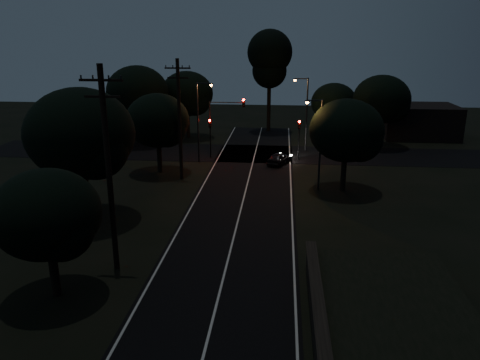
{
  "coord_description": "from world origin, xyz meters",
  "views": [
    {
      "loc": [
        2.91,
        -7.53,
        12.25
      ],
      "look_at": [
        0.0,
        24.0,
        2.5
      ],
      "focal_mm": 35.0,
      "sensor_mm": 36.0,
      "label": 1
    }
  ],
  "objects_px": {
    "utility_pole_mid": "(109,168)",
    "streetlight_a": "(200,117)",
    "utility_pole_far": "(179,118)",
    "signal_mast": "(226,117)",
    "signal_left": "(210,131)",
    "signal_right": "(299,132)",
    "tall_pine": "(270,58)",
    "streetlight_b": "(305,109)",
    "car": "(279,158)",
    "streetlight_c": "(319,138)"
  },
  "relations": [
    {
      "from": "utility_pole_mid",
      "to": "streetlight_a",
      "type": "relative_size",
      "value": 1.38
    },
    {
      "from": "utility_pole_far",
      "to": "signal_mast",
      "type": "bearing_deg",
      "value": 68.89
    },
    {
      "from": "signal_left",
      "to": "signal_right",
      "type": "height_order",
      "value": "same"
    },
    {
      "from": "tall_pine",
      "to": "streetlight_b",
      "type": "height_order",
      "value": "tall_pine"
    },
    {
      "from": "signal_mast",
      "to": "car",
      "type": "bearing_deg",
      "value": -21.11
    },
    {
      "from": "streetlight_a",
      "to": "streetlight_b",
      "type": "height_order",
      "value": "same"
    },
    {
      "from": "streetlight_a",
      "to": "car",
      "type": "relative_size",
      "value": 2.26
    },
    {
      "from": "utility_pole_mid",
      "to": "tall_pine",
      "type": "height_order",
      "value": "tall_pine"
    },
    {
      "from": "signal_right",
      "to": "streetlight_c",
      "type": "distance_m",
      "value": 10.18
    },
    {
      "from": "utility_pole_far",
      "to": "signal_right",
      "type": "distance_m",
      "value": 13.53
    },
    {
      "from": "utility_pole_mid",
      "to": "car",
      "type": "height_order",
      "value": "utility_pole_mid"
    },
    {
      "from": "utility_pole_far",
      "to": "car",
      "type": "xyz_separation_m",
      "value": [
        8.64,
        5.85,
        -4.88
      ]
    },
    {
      "from": "signal_right",
      "to": "streetlight_c",
      "type": "height_order",
      "value": "streetlight_c"
    },
    {
      "from": "signal_mast",
      "to": "streetlight_b",
      "type": "xyz_separation_m",
      "value": [
        8.22,
        4.01,
        0.3
      ]
    },
    {
      "from": "utility_pole_mid",
      "to": "streetlight_b",
      "type": "relative_size",
      "value": 1.38
    },
    {
      "from": "streetlight_a",
      "to": "streetlight_b",
      "type": "relative_size",
      "value": 1.0
    },
    {
      "from": "signal_left",
      "to": "streetlight_a",
      "type": "relative_size",
      "value": 0.51
    },
    {
      "from": "tall_pine",
      "to": "streetlight_b",
      "type": "relative_size",
      "value": 1.65
    },
    {
      "from": "utility_pole_mid",
      "to": "car",
      "type": "distance_m",
      "value": 24.96
    },
    {
      "from": "utility_pole_far",
      "to": "signal_left",
      "type": "relative_size",
      "value": 2.56
    },
    {
      "from": "signal_mast",
      "to": "car",
      "type": "xyz_separation_m",
      "value": [
        5.55,
        -2.14,
        -3.74
      ]
    },
    {
      "from": "signal_right",
      "to": "car",
      "type": "bearing_deg",
      "value": -132.53
    },
    {
      "from": "signal_mast",
      "to": "utility_pole_mid",
      "type": "bearing_deg",
      "value": -97.04
    },
    {
      "from": "utility_pole_mid",
      "to": "utility_pole_far",
      "type": "xyz_separation_m",
      "value": [
        0.0,
        17.0,
        -0.25
      ]
    },
    {
      "from": "tall_pine",
      "to": "streetlight_a",
      "type": "relative_size",
      "value": 1.65
    },
    {
      "from": "utility_pole_far",
      "to": "utility_pole_mid",
      "type": "bearing_deg",
      "value": -90.0
    },
    {
      "from": "signal_left",
      "to": "signal_mast",
      "type": "bearing_deg",
      "value": 0.13
    },
    {
      "from": "streetlight_b",
      "to": "tall_pine",
      "type": "bearing_deg",
      "value": 111.38
    },
    {
      "from": "streetlight_a",
      "to": "signal_right",
      "type": "bearing_deg",
      "value": 11.34
    },
    {
      "from": "car",
      "to": "streetlight_a",
      "type": "bearing_deg",
      "value": 21.93
    },
    {
      "from": "streetlight_a",
      "to": "car",
      "type": "distance_m",
      "value": 8.91
    },
    {
      "from": "utility_pole_mid",
      "to": "streetlight_c",
      "type": "relative_size",
      "value": 1.47
    },
    {
      "from": "signal_left",
      "to": "streetlight_c",
      "type": "xyz_separation_m",
      "value": [
        10.43,
        -9.99,
        1.51
      ]
    },
    {
      "from": "streetlight_c",
      "to": "utility_pole_mid",
      "type": "bearing_deg",
      "value": -128.26
    },
    {
      "from": "utility_pole_mid",
      "to": "signal_left",
      "type": "height_order",
      "value": "utility_pole_mid"
    },
    {
      "from": "signal_left",
      "to": "streetlight_c",
      "type": "relative_size",
      "value": 0.55
    },
    {
      "from": "tall_pine",
      "to": "streetlight_c",
      "type": "distance_m",
      "value": 25.98
    },
    {
      "from": "tall_pine",
      "to": "streetlight_b",
      "type": "bearing_deg",
      "value": -68.62
    },
    {
      "from": "utility_pole_mid",
      "to": "signal_mast",
      "type": "height_order",
      "value": "utility_pole_mid"
    },
    {
      "from": "utility_pole_far",
      "to": "streetlight_a",
      "type": "height_order",
      "value": "utility_pole_far"
    },
    {
      "from": "utility_pole_far",
      "to": "signal_right",
      "type": "bearing_deg",
      "value": 37.0
    },
    {
      "from": "signal_left",
      "to": "signal_mast",
      "type": "distance_m",
      "value": 2.26
    },
    {
      "from": "utility_pole_far",
      "to": "streetlight_c",
      "type": "height_order",
      "value": "utility_pole_far"
    },
    {
      "from": "utility_pole_mid",
      "to": "signal_left",
      "type": "xyz_separation_m",
      "value": [
        1.4,
        24.99,
        -2.9
      ]
    },
    {
      "from": "utility_pole_mid",
      "to": "signal_right",
      "type": "height_order",
      "value": "utility_pole_mid"
    },
    {
      "from": "tall_pine",
      "to": "streetlight_a",
      "type": "distance_m",
      "value": 18.78
    },
    {
      "from": "streetlight_c",
      "to": "car",
      "type": "bearing_deg",
      "value": 112.13
    },
    {
      "from": "signal_left",
      "to": "streetlight_b",
      "type": "bearing_deg",
      "value": 22.05
    },
    {
      "from": "utility_pole_mid",
      "to": "signal_mast",
      "type": "relative_size",
      "value": 1.76
    },
    {
      "from": "utility_pole_far",
      "to": "signal_mast",
      "type": "xyz_separation_m",
      "value": [
        3.09,
        7.99,
        -1.15
      ]
    }
  ]
}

